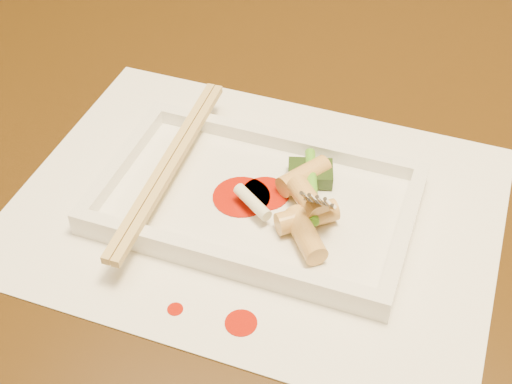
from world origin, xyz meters
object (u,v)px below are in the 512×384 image
(plate_base, at_px, (256,204))
(chopstick_a, at_px, (165,163))
(table, at_px, (215,187))
(fork, at_px, (351,138))
(placemat, at_px, (256,208))

(plate_base, xyz_separation_m, chopstick_a, (-0.08, 0.00, 0.02))
(table, relative_size, fork, 10.00)
(placemat, xyz_separation_m, chopstick_a, (-0.08, 0.00, 0.03))
(chopstick_a, height_order, fork, fork)
(placemat, bearing_deg, chopstick_a, 180.00)
(placemat, relative_size, chopstick_a, 1.74)
(table, relative_size, placemat, 3.50)
(placemat, distance_m, plate_base, 0.00)
(plate_base, bearing_deg, table, 128.28)
(chopstick_a, distance_m, fork, 0.16)
(plate_base, distance_m, fork, 0.11)
(table, distance_m, chopstick_a, 0.17)
(placemat, distance_m, fork, 0.11)
(fork, bearing_deg, placemat, -165.58)
(table, xyz_separation_m, placemat, (0.09, -0.11, 0.10))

